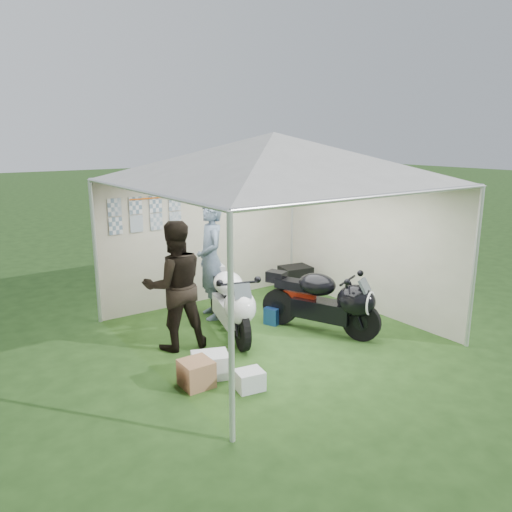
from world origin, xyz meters
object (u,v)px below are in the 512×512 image
(motorcycle_black, at_px, (326,300))
(crate_2, at_px, (249,380))
(motorcycle_white, at_px, (231,301))
(crate_1, at_px, (196,373))
(paddock_stand, at_px, (275,314))
(crate_0, at_px, (210,365))
(person_dark_jacket, at_px, (175,286))
(canopy_tent, at_px, (272,163))
(equipment_box, at_px, (295,280))
(person_blue_jacket, at_px, (211,260))

(motorcycle_black, height_order, crate_2, motorcycle_black)
(motorcycle_white, height_order, crate_1, motorcycle_white)
(paddock_stand, bearing_deg, motorcycle_white, -177.82)
(motorcycle_white, bearing_deg, crate_0, -116.39)
(crate_1, height_order, crate_2, crate_1)
(person_dark_jacket, xyz_separation_m, crate_2, (0.16, -1.61, -0.80))
(canopy_tent, xyz_separation_m, equipment_box, (1.52, 1.25, -2.30))
(equipment_box, distance_m, crate_1, 3.88)
(motorcycle_white, distance_m, person_blue_jacket, 0.97)
(person_blue_jacket, distance_m, crate_1, 2.52)
(motorcycle_white, height_order, paddock_stand, motorcycle_white)
(canopy_tent, distance_m, person_dark_jacket, 2.21)
(paddock_stand, distance_m, person_blue_jacket, 1.36)
(person_dark_jacket, bearing_deg, crate_1, 85.69)
(canopy_tent, distance_m, motorcycle_black, 2.21)
(crate_1, bearing_deg, paddock_stand, 29.01)
(motorcycle_white, height_order, person_blue_jacket, person_blue_jacket)
(canopy_tent, height_order, motorcycle_black, canopy_tent)
(canopy_tent, xyz_separation_m, motorcycle_black, (0.67, -0.49, -2.04))
(person_blue_jacket, height_order, crate_2, person_blue_jacket)
(canopy_tent, height_order, motorcycle_white, canopy_tent)
(person_dark_jacket, bearing_deg, motorcycle_black, 169.29)
(crate_2, bearing_deg, equipment_box, 42.16)
(paddock_stand, relative_size, crate_0, 0.81)
(canopy_tent, relative_size, equipment_box, 10.29)
(motorcycle_black, xyz_separation_m, crate_1, (-2.42, -0.34, -0.37))
(crate_2, bearing_deg, person_dark_jacket, 95.51)
(equipment_box, bearing_deg, canopy_tent, -140.41)
(equipment_box, bearing_deg, motorcycle_black, -115.89)
(paddock_stand, relative_size, equipment_box, 0.67)
(crate_0, bearing_deg, motorcycle_white, 46.53)
(person_blue_jacket, distance_m, crate_0, 2.30)
(motorcycle_white, xyz_separation_m, crate_2, (-0.73, -1.55, -0.43))
(person_dark_jacket, relative_size, crate_0, 4.07)
(person_dark_jacket, relative_size, crate_1, 5.08)
(paddock_stand, xyz_separation_m, crate_1, (-2.06, -1.14, 0.02))
(equipment_box, xyz_separation_m, crate_1, (-3.27, -2.09, -0.11))
(crate_0, distance_m, crate_2, 0.60)
(canopy_tent, relative_size, person_blue_jacket, 2.90)
(canopy_tent, xyz_separation_m, person_dark_jacket, (-1.43, 0.34, -1.66))
(person_dark_jacket, bearing_deg, motorcycle_white, -173.12)
(motorcycle_black, distance_m, crate_2, 2.13)
(motorcycle_black, relative_size, crate_1, 5.02)
(person_dark_jacket, bearing_deg, person_blue_jacket, -131.95)
(paddock_stand, bearing_deg, equipment_box, 38.13)
(motorcycle_white, height_order, motorcycle_black, motorcycle_white)
(motorcycle_white, xyz_separation_m, crate_0, (-0.94, -0.99, -0.39))
(canopy_tent, height_order, crate_0, canopy_tent)
(canopy_tent, xyz_separation_m, crate_1, (-1.75, -0.83, -2.41))
(person_dark_jacket, bearing_deg, crate_2, 106.50)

